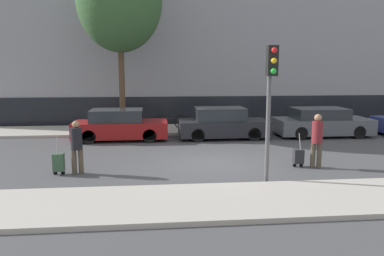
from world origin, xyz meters
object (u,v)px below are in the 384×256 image
at_px(pedestrian_right, 317,137).
at_px(traffic_light, 270,87).
at_px(pedestrian_left, 77,144).
at_px(trolley_left, 59,162).
at_px(parked_car_0, 120,126).
at_px(bare_tree_near_crossing, 119,0).
at_px(parked_car_2, 321,123).
at_px(trolley_right, 298,156).
at_px(parked_bicycle, 171,122).
at_px(parked_car_1, 222,124).

xyz_separation_m(pedestrian_right, traffic_light, (-2.07, -1.54, 1.70)).
distance_m(pedestrian_left, traffic_light, 5.96).
height_order(trolley_left, traffic_light, traffic_light).
distance_m(trolley_left, pedestrian_right, 8.10).
relative_size(parked_car_0, trolley_left, 3.47).
distance_m(trolley_left, bare_tree_near_crossing, 9.23).
height_order(parked_car_2, trolley_left, parked_car_2).
bearing_deg(parked_car_2, pedestrian_right, -116.00).
xyz_separation_m(pedestrian_right, trolley_right, (-0.52, 0.17, -0.65)).
bearing_deg(parked_bicycle, trolley_right, -62.58).
relative_size(parked_car_0, parked_car_1, 1.02).
height_order(trolley_right, bare_tree_near_crossing, bare_tree_near_crossing).
distance_m(pedestrian_left, parked_bicycle, 8.13).
distance_m(pedestrian_right, parked_bicycle, 8.72).
relative_size(pedestrian_left, trolley_left, 1.37).
bearing_deg(traffic_light, parked_car_2, 56.00).
bearing_deg(bare_tree_near_crossing, parked_car_1, -18.06).
bearing_deg(traffic_light, parked_car_1, 90.09).
bearing_deg(pedestrian_right, traffic_light, -125.74).
xyz_separation_m(parked_car_1, parked_bicycle, (-2.27, 2.11, -0.17)).
distance_m(trolley_right, bare_tree_near_crossing, 10.95).
height_order(parked_car_1, bare_tree_near_crossing, bare_tree_near_crossing).
height_order(pedestrian_left, pedestrian_right, pedestrian_right).
distance_m(parked_car_1, parked_bicycle, 3.11).
distance_m(parked_car_0, trolley_right, 8.19).
height_order(parked_car_2, parked_bicycle, parked_car_2).
relative_size(trolley_left, trolley_right, 1.06).
bearing_deg(bare_tree_near_crossing, trolley_right, -47.59).
bearing_deg(parked_bicycle, parked_car_2, -15.81).
distance_m(parked_car_1, parked_car_2, 4.79).
distance_m(parked_car_2, pedestrian_left, 11.61).
bearing_deg(trolley_right, parked_car_1, 106.49).
bearing_deg(bare_tree_near_crossing, trolley_left, -101.14).
bearing_deg(trolley_right, traffic_light, -132.26).
distance_m(parked_car_0, pedestrian_left, 5.50).
distance_m(parked_car_1, trolley_right, 5.50).
bearing_deg(parked_car_0, pedestrian_right, -39.26).
relative_size(parked_car_0, bare_tree_near_crossing, 0.48).
bearing_deg(pedestrian_right, parked_car_1, 128.68).
xyz_separation_m(parked_car_2, parked_bicycle, (-7.06, 2.00, -0.14)).
distance_m(pedestrian_right, bare_tree_near_crossing, 11.02).
xyz_separation_m(traffic_light, parked_bicycle, (-2.28, 9.08, -2.21)).
relative_size(parked_car_1, bare_tree_near_crossing, 0.47).
bearing_deg(pedestrian_left, trolley_left, -179.94).
xyz_separation_m(pedestrian_right, bare_tree_near_crossing, (-6.71, 6.94, 5.33)).
xyz_separation_m(pedestrian_left, parked_bicycle, (3.18, 7.48, -0.43)).
bearing_deg(parked_car_0, parked_car_2, 0.26).
relative_size(trolley_right, traffic_light, 0.30).
bearing_deg(parked_car_0, bare_tree_near_crossing, 89.13).
height_order(parked_car_1, parked_bicycle, parked_car_1).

